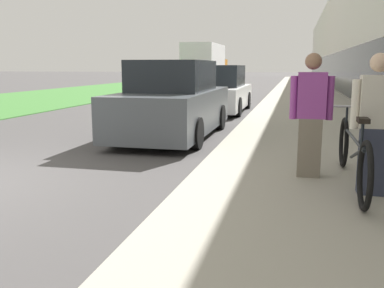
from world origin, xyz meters
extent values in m
cube|color=#A39E8E|center=(5.05, 21.00, 0.06)|extent=(3.64, 70.00, 0.12)
cube|color=#1E2328|center=(6.96, 29.00, 1.25)|extent=(0.10, 63.00, 2.20)
cube|color=#3D7533|center=(-7.51, 25.00, 0.01)|extent=(7.76, 70.00, 0.03)
torus|color=black|center=(5.23, 1.99, 0.47)|extent=(0.06, 0.70, 0.70)
torus|color=black|center=(5.23, 0.08, 0.47)|extent=(0.06, 0.70, 0.70)
cylinder|color=black|center=(5.23, 1.03, 0.69)|extent=(0.04, 1.62, 0.04)
cylinder|color=black|center=(5.23, 0.65, 0.59)|extent=(0.04, 0.96, 0.32)
cylinder|color=black|center=(5.23, 0.42, 0.83)|extent=(0.03, 0.03, 0.29)
cube|color=black|center=(5.23, 0.42, 0.97)|extent=(0.11, 0.22, 0.05)
cylinder|color=black|center=(5.23, 1.83, 0.84)|extent=(0.03, 0.03, 0.31)
cylinder|color=silver|center=(5.23, 1.83, 0.99)|extent=(0.52, 0.03, 0.03)
cube|color=#33384C|center=(5.39, 0.69, 0.49)|extent=(0.28, 0.20, 0.74)
cube|color=beige|center=(5.39, 0.69, 1.15)|extent=(0.35, 0.20, 0.57)
cylinder|color=beige|center=(5.17, 0.69, 1.12)|extent=(0.09, 0.09, 0.54)
sphere|color=beige|center=(5.39, 0.69, 1.56)|extent=(0.20, 0.20, 0.20)
cube|color=#756B5B|center=(4.74, 1.33, 0.50)|extent=(0.29, 0.21, 0.75)
cube|color=#933D93|center=(4.74, 1.33, 1.16)|extent=(0.35, 0.21, 0.58)
cylinder|color=#933D93|center=(4.52, 1.33, 1.13)|extent=(0.09, 0.09, 0.54)
cylinder|color=#933D93|center=(4.96, 1.33, 1.13)|extent=(0.09, 0.09, 0.54)
sphere|color=#936B51|center=(4.74, 1.33, 1.58)|extent=(0.20, 0.20, 0.20)
cylinder|color=black|center=(6.15, 4.39, 0.53)|extent=(0.05, 0.05, 0.82)
cylinder|color=black|center=(6.15, 4.94, 0.53)|extent=(0.05, 0.05, 0.82)
cylinder|color=black|center=(6.15, 4.66, 0.94)|extent=(0.05, 0.55, 0.05)
torus|color=black|center=(6.40, 6.34, 0.48)|extent=(0.06, 0.71, 0.71)
cylinder|color=black|center=(6.40, 5.83, 0.69)|extent=(0.04, 0.87, 0.04)
cylinder|color=black|center=(6.40, 5.62, 0.59)|extent=(0.04, 0.53, 0.32)
cylinder|color=black|center=(6.40, 6.26, 0.84)|extent=(0.03, 0.03, 0.31)
cylinder|color=silver|center=(6.40, 6.26, 1.00)|extent=(0.52, 0.03, 0.03)
cube|color=#4C5156|center=(1.98, 4.70, 0.58)|extent=(1.70, 4.39, 0.85)
cube|color=#1E2328|center=(1.98, 4.70, 1.32)|extent=(1.46, 2.19, 0.64)
cylinder|color=black|center=(1.20, 6.01, 0.30)|extent=(0.22, 0.60, 0.60)
cylinder|color=black|center=(2.77, 6.01, 0.30)|extent=(0.22, 0.60, 0.60)
cylinder|color=black|center=(1.20, 3.38, 0.30)|extent=(0.22, 0.60, 0.60)
cylinder|color=black|center=(2.77, 3.38, 0.30)|extent=(0.22, 0.60, 0.60)
cube|color=white|center=(2.00, 10.08, 0.50)|extent=(1.83, 4.51, 0.71)
cube|color=#1E2328|center=(2.00, 10.08, 1.21)|extent=(1.58, 2.25, 0.70)
cylinder|color=black|center=(1.15, 11.43, 0.30)|extent=(0.22, 0.60, 0.60)
cylinder|color=black|center=(2.85, 11.43, 0.30)|extent=(0.22, 0.60, 0.60)
cylinder|color=black|center=(1.15, 8.73, 0.30)|extent=(0.22, 0.60, 0.60)
cylinder|color=black|center=(2.85, 8.73, 0.30)|extent=(0.22, 0.60, 0.60)
cube|color=orange|center=(-1.77, 29.39, 1.15)|extent=(1.96, 1.81, 1.84)
cube|color=white|center=(-1.77, 25.77, 1.64)|extent=(2.13, 5.44, 2.82)
cylinder|color=black|center=(-2.74, 28.92, 0.42)|extent=(0.28, 0.84, 0.84)
cylinder|color=black|center=(-0.81, 28.92, 0.42)|extent=(0.28, 0.84, 0.84)
cylinder|color=black|center=(-2.74, 24.68, 0.42)|extent=(0.28, 0.84, 0.84)
cylinder|color=black|center=(-0.81, 24.68, 0.42)|extent=(0.28, 0.84, 0.84)
camera|label=1|loc=(4.52, -4.24, 1.52)|focal=40.00mm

